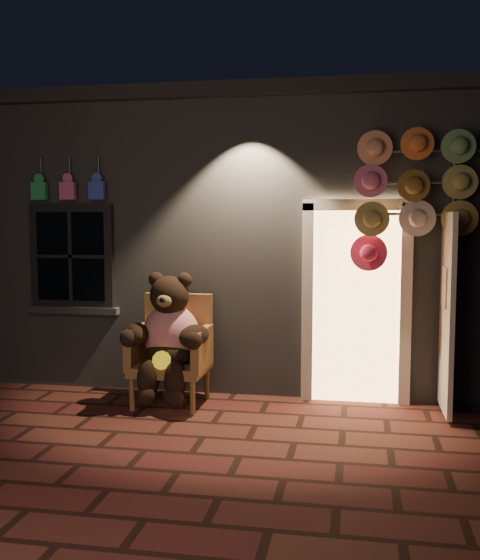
# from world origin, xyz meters

# --- Properties ---
(ground) EXTENTS (60.00, 60.00, 0.00)m
(ground) POSITION_xyz_m (0.00, 0.00, 0.00)
(ground) COLOR #51291F
(ground) RESTS_ON ground
(shop_building) EXTENTS (7.30, 5.95, 3.51)m
(shop_building) POSITION_xyz_m (0.00, 3.99, 1.74)
(shop_building) COLOR slate
(shop_building) RESTS_ON ground
(wicker_armchair) EXTENTS (0.81, 0.73, 1.16)m
(wicker_armchair) POSITION_xyz_m (-0.59, 1.06, 0.58)
(wicker_armchair) COLOR olive
(wicker_armchair) RESTS_ON ground
(teddy_bear) EXTENTS (0.98, 0.76, 1.35)m
(teddy_bear) POSITION_xyz_m (-0.59, 0.91, 0.74)
(teddy_bear) COLOR red
(teddy_bear) RESTS_ON ground
(hat_rack) EXTENTS (1.65, 0.22, 2.91)m
(hat_rack) POSITION_xyz_m (2.10, 1.28, 2.27)
(hat_rack) COLOR #59595E
(hat_rack) RESTS_ON ground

